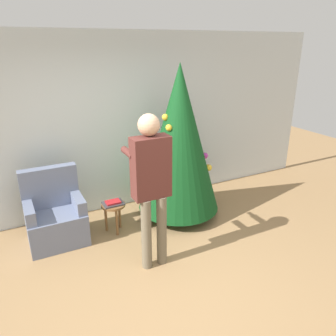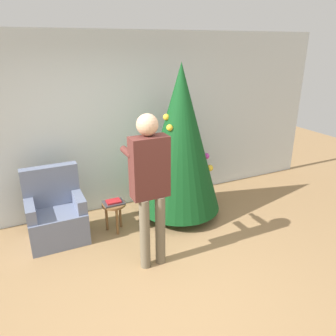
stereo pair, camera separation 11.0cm
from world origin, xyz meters
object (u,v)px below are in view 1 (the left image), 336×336
object	(u,v)px
christmas_tree	(179,140)
side_stool	(114,209)
armchair	(55,217)
person_standing	(151,178)

from	to	relation	value
christmas_tree	side_stool	bearing A→B (deg)	-179.69
armchair	side_stool	distance (m)	0.77
person_standing	side_stool	xyz separation A→B (m)	(-0.19, 0.88, -0.77)
christmas_tree	side_stool	xyz separation A→B (m)	(-1.04, -0.01, -0.87)
person_standing	side_stool	size ratio (longest dim) A/B	4.27
person_standing	christmas_tree	bearing A→B (deg)	46.35
christmas_tree	armchair	xyz separation A→B (m)	(-1.80, 0.14, -0.87)
christmas_tree	person_standing	world-z (taller)	christmas_tree
armchair	person_standing	xyz separation A→B (m)	(0.95, -1.03, 0.76)
side_stool	christmas_tree	bearing A→B (deg)	0.31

